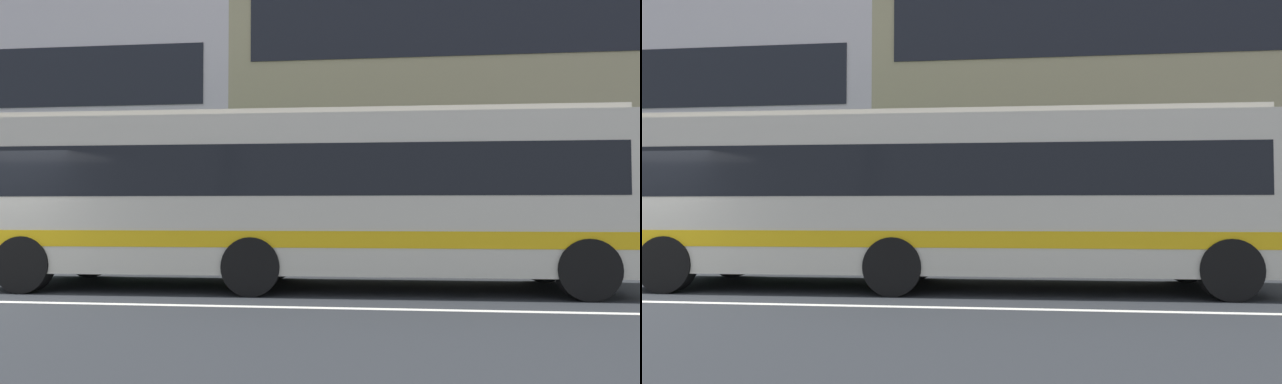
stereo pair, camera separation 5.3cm
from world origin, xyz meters
The scene contains 4 objects.
hedge_row_far centered at (-3.12, 5.70, 0.44)m, with size 12.48×1.10×0.88m, color #2E702B.
apartment_block_left centered at (-9.68, 14.96, 5.34)m, with size 22.29×9.41×10.68m.
apartment_block_right centered at (11.35, 14.96, 6.82)m, with size 19.75×9.41×13.63m.
transit_bus centered at (5.17, 2.20, 1.77)m, with size 11.60×2.80×3.21m.
Camera 2 is at (6.69, -8.23, 1.45)m, focal length 31.18 mm.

